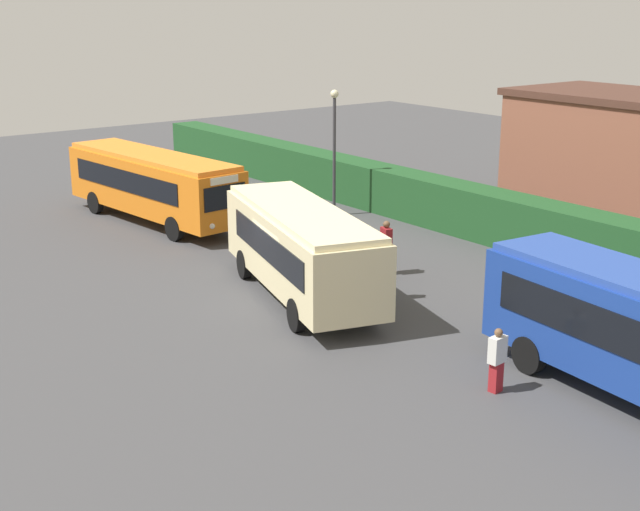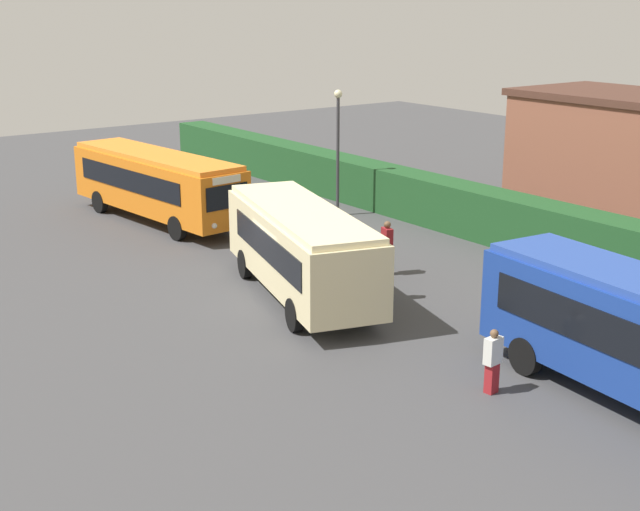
% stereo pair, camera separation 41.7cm
% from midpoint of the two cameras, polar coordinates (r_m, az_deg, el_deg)
% --- Properties ---
extents(ground_plane, '(80.26, 80.26, 0.00)m').
position_cam_midpoint_polar(ground_plane, '(28.67, -2.11, -2.83)').
color(ground_plane, '#424244').
extents(bus_orange, '(10.50, 3.39, 3.00)m').
position_cam_midpoint_polar(bus_orange, '(38.74, -10.17, 4.68)').
color(bus_orange, orange).
rests_on(bus_orange, ground_plane).
extents(bus_cream, '(9.12, 4.83, 2.98)m').
position_cam_midpoint_polar(bus_cream, '(28.25, -0.81, 0.57)').
color(bus_cream, beige).
rests_on(bus_cream, ground_plane).
extents(person_left, '(0.50, 0.51, 1.70)m').
position_cam_midpoint_polar(person_left, '(39.73, -6.65, 3.87)').
color(person_left, maroon).
rests_on(person_left, ground_plane).
extents(person_center, '(0.54, 0.38, 1.94)m').
position_cam_midpoint_polar(person_center, '(30.96, 4.72, 0.58)').
color(person_center, black).
rests_on(person_center, ground_plane).
extents(person_right, '(0.47, 0.46, 1.85)m').
position_cam_midpoint_polar(person_right, '(28.37, 4.66, -0.99)').
color(person_right, '#334C8C').
rests_on(person_right, ground_plane).
extents(person_far, '(0.31, 0.49, 1.67)m').
position_cam_midpoint_polar(person_far, '(22.24, 11.61, -6.61)').
color(person_far, maroon).
rests_on(person_far, ground_plane).
extents(hedge_row, '(52.13, 1.63, 1.99)m').
position_cam_midpoint_polar(hedge_row, '(35.34, 12.55, 2.19)').
color(hedge_row, '#1E4C23').
rests_on(hedge_row, ground_plane).
extents(lamppost, '(0.36, 0.36, 5.56)m').
position_cam_midpoint_polar(lamppost, '(38.93, 1.47, 7.58)').
color(lamppost, '#38383D').
rests_on(lamppost, ground_plane).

